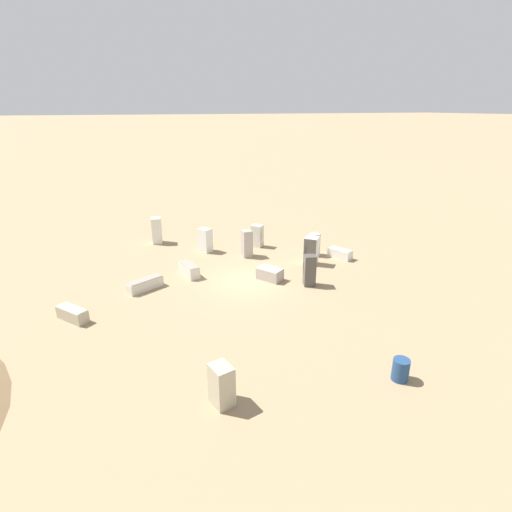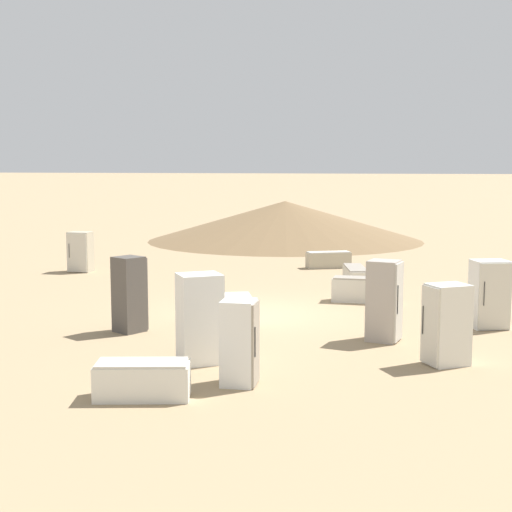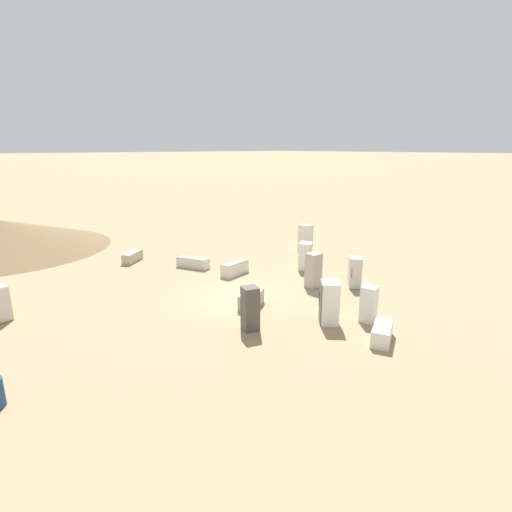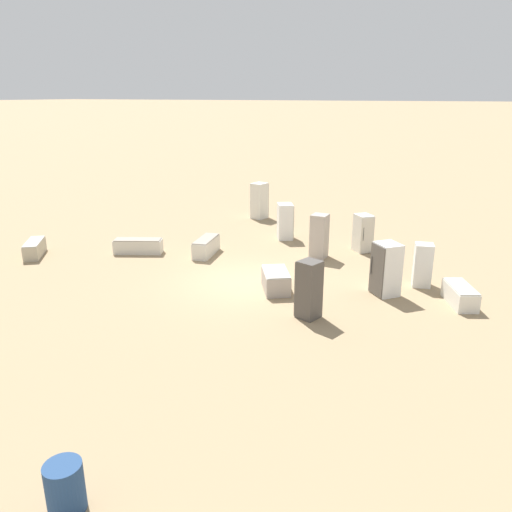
{
  "view_description": "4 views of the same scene",
  "coord_description": "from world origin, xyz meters",
  "px_view_note": "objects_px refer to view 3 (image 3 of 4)",
  "views": [
    {
      "loc": [
        -7.39,
        -19.12,
        9.21
      ],
      "look_at": [
        0.89,
        0.89,
        1.07
      ],
      "focal_mm": 28.0,
      "sensor_mm": 36.0,
      "label": 1
    },
    {
      "loc": [
        16.34,
        7.41,
        3.71
      ],
      "look_at": [
        -0.47,
        -0.14,
        1.44
      ],
      "focal_mm": 50.0,
      "sensor_mm": 36.0,
      "label": 2
    },
    {
      "loc": [
        13.64,
        -11.06,
        6.83
      ],
      "look_at": [
        0.52,
        0.69,
        2.0
      ],
      "focal_mm": 28.0,
      "sensor_mm": 36.0,
      "label": 3
    },
    {
      "loc": [
        7.27,
        -14.49,
        6.22
      ],
      "look_at": [
        1.09,
        -1.43,
        1.52
      ],
      "focal_mm": 35.0,
      "sensor_mm": 36.0,
      "label": 4
    }
  ],
  "objects_px": {
    "discarded_fridge_2": "(305,238)",
    "discarded_fridge_8": "(329,303)",
    "discarded_fridge_1": "(250,308)",
    "discarded_fridge_6": "(193,263)",
    "discarded_fridge_3": "(369,304)",
    "discarded_fridge_5": "(382,333)",
    "discarded_fridge_11": "(251,299)",
    "discarded_fridge_0": "(305,256)",
    "discarded_fridge_4": "(132,257)",
    "discarded_fridge_7": "(314,270)",
    "discarded_fridge_12": "(235,268)",
    "discarded_fridge_10": "(355,272)"
  },
  "relations": [
    {
      "from": "discarded_fridge_0",
      "to": "discarded_fridge_7",
      "type": "relative_size",
      "value": 0.91
    },
    {
      "from": "discarded_fridge_1",
      "to": "discarded_fridge_6",
      "type": "height_order",
      "value": "discarded_fridge_1"
    },
    {
      "from": "discarded_fridge_7",
      "to": "discarded_fridge_8",
      "type": "relative_size",
      "value": 1.02
    },
    {
      "from": "discarded_fridge_5",
      "to": "discarded_fridge_11",
      "type": "bearing_deg",
      "value": -11.05
    },
    {
      "from": "discarded_fridge_0",
      "to": "discarded_fridge_7",
      "type": "bearing_deg",
      "value": 19.11
    },
    {
      "from": "discarded_fridge_7",
      "to": "discarded_fridge_4",
      "type": "bearing_deg",
      "value": -154.37
    },
    {
      "from": "discarded_fridge_2",
      "to": "discarded_fridge_6",
      "type": "xyz_separation_m",
      "value": [
        -1.93,
        -7.64,
        -0.63
      ]
    },
    {
      "from": "discarded_fridge_0",
      "to": "discarded_fridge_7",
      "type": "height_order",
      "value": "discarded_fridge_7"
    },
    {
      "from": "discarded_fridge_1",
      "to": "discarded_fridge_5",
      "type": "bearing_deg",
      "value": -35.41
    },
    {
      "from": "discarded_fridge_1",
      "to": "discarded_fridge_10",
      "type": "bearing_deg",
      "value": 19.29
    },
    {
      "from": "discarded_fridge_1",
      "to": "discarded_fridge_4",
      "type": "bearing_deg",
      "value": 104.33
    },
    {
      "from": "discarded_fridge_3",
      "to": "discarded_fridge_11",
      "type": "xyz_separation_m",
      "value": [
        -4.3,
        -2.51,
        -0.4
      ]
    },
    {
      "from": "discarded_fridge_0",
      "to": "discarded_fridge_12",
      "type": "xyz_separation_m",
      "value": [
        -2.0,
        -3.57,
        -0.45
      ]
    },
    {
      "from": "discarded_fridge_3",
      "to": "discarded_fridge_7",
      "type": "relative_size",
      "value": 0.85
    },
    {
      "from": "discarded_fridge_3",
      "to": "discarded_fridge_7",
      "type": "xyz_separation_m",
      "value": [
        -4.14,
        1.48,
        0.14
      ]
    },
    {
      "from": "discarded_fridge_2",
      "to": "discarded_fridge_4",
      "type": "height_order",
      "value": "discarded_fridge_2"
    },
    {
      "from": "discarded_fridge_5",
      "to": "discarded_fridge_1",
      "type": "bearing_deg",
      "value": 11.5
    },
    {
      "from": "discarded_fridge_7",
      "to": "discarded_fridge_11",
      "type": "height_order",
      "value": "discarded_fridge_7"
    },
    {
      "from": "discarded_fridge_4",
      "to": "discarded_fridge_11",
      "type": "xyz_separation_m",
      "value": [
        10.25,
        0.73,
        0.04
      ]
    },
    {
      "from": "discarded_fridge_0",
      "to": "discarded_fridge_6",
      "type": "distance_m",
      "value": 6.53
    },
    {
      "from": "discarded_fridge_0",
      "to": "discarded_fridge_1",
      "type": "relative_size",
      "value": 0.92
    },
    {
      "from": "discarded_fridge_2",
      "to": "discarded_fridge_5",
      "type": "xyz_separation_m",
      "value": [
        10.39,
        -7.6,
        -0.62
      ]
    },
    {
      "from": "discarded_fridge_2",
      "to": "discarded_fridge_8",
      "type": "height_order",
      "value": "discarded_fridge_2"
    },
    {
      "from": "discarded_fridge_11",
      "to": "discarded_fridge_0",
      "type": "bearing_deg",
      "value": -102.21
    },
    {
      "from": "discarded_fridge_4",
      "to": "discarded_fridge_8",
      "type": "relative_size",
      "value": 0.96
    },
    {
      "from": "discarded_fridge_4",
      "to": "discarded_fridge_7",
      "type": "xyz_separation_m",
      "value": [
        10.41,
        4.72,
        0.57
      ]
    },
    {
      "from": "discarded_fridge_11",
      "to": "discarded_fridge_12",
      "type": "height_order",
      "value": "discarded_fridge_12"
    },
    {
      "from": "discarded_fridge_0",
      "to": "discarded_fridge_4",
      "type": "relative_size",
      "value": 0.96
    },
    {
      "from": "discarded_fridge_2",
      "to": "discarded_fridge_7",
      "type": "xyz_separation_m",
      "value": [
        4.94,
        -5.0,
        -0.05
      ]
    },
    {
      "from": "discarded_fridge_5",
      "to": "discarded_fridge_6",
      "type": "distance_m",
      "value": 12.32
    },
    {
      "from": "discarded_fridge_6",
      "to": "discarded_fridge_3",
      "type": "bearing_deg",
      "value": 72.01
    },
    {
      "from": "discarded_fridge_2",
      "to": "discarded_fridge_8",
      "type": "xyz_separation_m",
      "value": [
        8.11,
        -7.79,
        -0.06
      ]
    },
    {
      "from": "discarded_fridge_6",
      "to": "discarded_fridge_4",
      "type": "bearing_deg",
      "value": -83.48
    },
    {
      "from": "discarded_fridge_12",
      "to": "discarded_fridge_1",
      "type": "bearing_deg",
      "value": -45.04
    },
    {
      "from": "discarded_fridge_6",
      "to": "discarded_fridge_11",
      "type": "height_order",
      "value": "discarded_fridge_11"
    },
    {
      "from": "discarded_fridge_11",
      "to": "discarded_fridge_6",
      "type": "bearing_deg",
      "value": -43.0
    },
    {
      "from": "discarded_fridge_0",
      "to": "discarded_fridge_8",
      "type": "distance_m",
      "value": 7.19
    },
    {
      "from": "discarded_fridge_10",
      "to": "discarded_fridge_12",
      "type": "relative_size",
      "value": 0.85
    },
    {
      "from": "discarded_fridge_0",
      "to": "discarded_fridge_7",
      "type": "xyz_separation_m",
      "value": [
        2.24,
        -1.93,
        0.08
      ]
    },
    {
      "from": "discarded_fridge_2",
      "to": "discarded_fridge_4",
      "type": "bearing_deg",
      "value": -107.37
    },
    {
      "from": "discarded_fridge_2",
      "to": "discarded_fridge_7",
      "type": "height_order",
      "value": "discarded_fridge_2"
    },
    {
      "from": "discarded_fridge_1",
      "to": "discarded_fridge_8",
      "type": "xyz_separation_m",
      "value": [
        1.66,
        2.72,
        -0.0
      ]
    },
    {
      "from": "discarded_fridge_2",
      "to": "discarded_fridge_3",
      "type": "bearing_deg",
      "value": -23.53
    },
    {
      "from": "discarded_fridge_6",
      "to": "discarded_fridge_8",
      "type": "distance_m",
      "value": 10.06
    },
    {
      "from": "discarded_fridge_1",
      "to": "discarded_fridge_5",
      "type": "relative_size",
      "value": 1.05
    },
    {
      "from": "discarded_fridge_7",
      "to": "discarded_fridge_1",
      "type": "bearing_deg",
      "value": -73.4
    },
    {
      "from": "discarded_fridge_1",
      "to": "discarded_fridge_2",
      "type": "distance_m",
      "value": 12.34
    },
    {
      "from": "discarded_fridge_5",
      "to": "discarded_fridge_10",
      "type": "bearing_deg",
      "value": -70.47
    },
    {
      "from": "discarded_fridge_8",
      "to": "discarded_fridge_12",
      "type": "relative_size",
      "value": 0.95
    },
    {
      "from": "discarded_fridge_8",
      "to": "discarded_fridge_6",
      "type": "bearing_deg",
      "value": 44.55
    }
  ]
}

